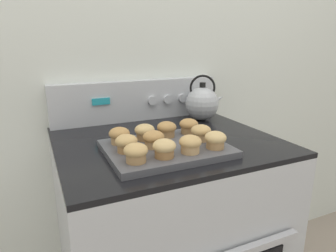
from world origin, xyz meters
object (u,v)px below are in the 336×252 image
object	(u,v)px
stove_range	(166,243)
muffin_r0_c2	(190,144)
muffin_r0_c3	(215,140)
muffin_r1_c0	(126,143)
muffin_pan	(166,149)
muffin_r2_c1	(145,132)
muffin_r0_c1	(164,148)
muffin_r2_c0	(119,135)
tea_kettle	(202,103)
muffin_r0_c0	(136,153)
muffin_r2_c3	(189,126)
muffin_r2_c2	(167,129)
muffin_r1_c1	(154,139)
muffin_r1_c3	(201,132)

from	to	relation	value
stove_range	muffin_r0_c2	xyz separation A→B (m)	(-0.01, -0.21, 0.51)
muffin_r0_c3	muffin_r1_c0	world-z (taller)	same
muffin_pan	muffin_r0_c2	bearing A→B (deg)	-65.24
muffin_r0_c2	muffin_r2_c1	world-z (taller)	same
muffin_r0_c1	muffin_r0_c2	distance (m)	0.09
muffin_r2_c0	tea_kettle	size ratio (longest dim) A/B	0.33
muffin_r0_c0	muffin_r2_c3	world-z (taller)	same
muffin_pan	muffin_r2_c2	world-z (taller)	muffin_r2_c2
muffin_r2_c3	muffin_r1_c1	bearing A→B (deg)	-153.50
muffin_r1_c0	tea_kettle	distance (m)	0.56
muffin_r2_c3	muffin_r0_c3	bearing A→B (deg)	-89.60
muffin_r1_c3	tea_kettle	distance (m)	0.37
muffin_pan	muffin_r2_c3	size ratio (longest dim) A/B	5.62
muffin_r0_c0	muffin_r2_c1	xyz separation A→B (m)	(0.09, 0.18, 0.00)
muffin_r0_c2	muffin_r1_c0	bearing A→B (deg)	153.44
muffin_r0_c0	muffin_r0_c2	world-z (taller)	same
muffin_r1_c0	muffin_r2_c3	world-z (taller)	same
muffin_pan	muffin_r2_c0	size ratio (longest dim) A/B	5.62
muffin_r2_c2	stove_range	bearing A→B (deg)	70.25
muffin_pan	muffin_r1_c3	bearing A→B (deg)	-0.63
muffin_r1_c1	muffin_r2_c2	xyz separation A→B (m)	(0.09, 0.09, 0.00)
muffin_r1_c3	muffin_r2_c1	size ratio (longest dim) A/B	1.00
muffin_r0_c0	tea_kettle	bearing A→B (deg)	41.28
muffin_r0_c2	muffin_r0_c3	size ratio (longest dim) A/B	1.00
muffin_r0_c2	tea_kettle	distance (m)	0.49
muffin_r0_c1	muffin_r0_c3	xyz separation A→B (m)	(0.18, 0.00, 0.00)
muffin_r2_c2	muffin_r1_c3	bearing A→B (deg)	-44.25
muffin_r1_c0	muffin_r1_c3	xyz separation A→B (m)	(0.27, 0.00, 0.00)
muffin_pan	muffin_r0_c1	xyz separation A→B (m)	(-0.05, -0.09, 0.04)
muffin_r1_c1	muffin_r0_c1	bearing A→B (deg)	-91.83
muffin_r1_c3	stove_range	bearing A→B (deg)	121.84
muffin_pan	tea_kettle	distance (m)	0.45
muffin_r2_c1	tea_kettle	bearing A→B (deg)	31.39
muffin_r1_c1	muffin_r1_c3	world-z (taller)	same
muffin_r1_c3	muffin_r0_c2	bearing A→B (deg)	-135.58
muffin_r0_c3	muffin_r2_c3	size ratio (longest dim) A/B	1.00
muffin_r0_c2	muffin_r2_c2	size ratio (longest dim) A/B	1.00
muffin_r1_c3	muffin_r2_c0	bearing A→B (deg)	161.88
stove_range	muffin_pan	bearing A→B (deg)	-113.92
stove_range	tea_kettle	xyz separation A→B (m)	(0.27, 0.19, 0.54)
muffin_r0_c2	muffin_r1_c3	size ratio (longest dim) A/B	1.00
muffin_r0_c0	muffin_pan	bearing A→B (deg)	34.05
muffin_r0_c2	muffin_r1_c3	xyz separation A→B (m)	(0.09, 0.09, 0.00)
muffin_r0_c3	muffin_pan	bearing A→B (deg)	146.93
muffin_pan	muffin_r2_c1	bearing A→B (deg)	115.45
muffin_r0_c1	muffin_r2_c2	bearing A→B (deg)	63.69
muffin_r2_c2	muffin_r0_c3	bearing A→B (deg)	-61.88
muffin_r1_c0	muffin_r1_c3	world-z (taller)	same
muffin_r0_c0	muffin_r2_c3	distance (m)	0.32
muffin_r0_c1	muffin_r2_c1	size ratio (longest dim) A/B	1.00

